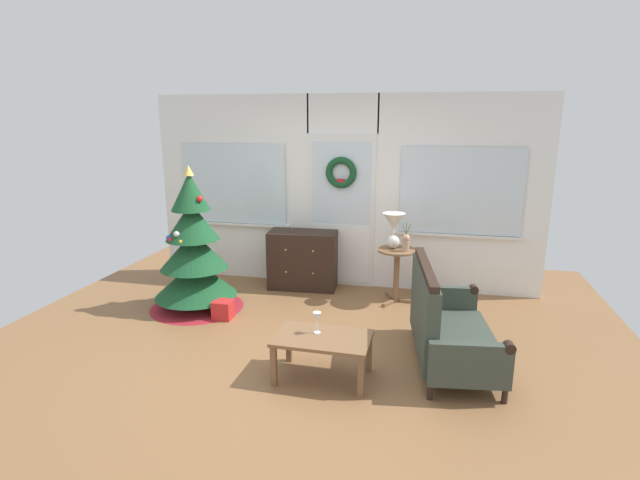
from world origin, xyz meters
name	(u,v)px	position (x,y,z in m)	size (l,w,h in m)	color
ground_plane	(303,350)	(0.00, 0.00, 0.00)	(6.76, 6.76, 0.00)	brown
back_wall_with_door	(342,192)	(0.00, 2.08, 1.28)	(5.20, 0.19, 2.55)	white
christmas_tree	(194,258)	(-1.55, 0.81, 0.62)	(1.12, 1.12, 1.73)	#4C331E
dresser_cabinet	(303,260)	(-0.47, 1.79, 0.39)	(0.93, 0.49, 0.78)	black
settee_sofa	(444,325)	(1.35, 0.06, 0.38)	(0.88, 1.51, 0.96)	black
side_table	(397,265)	(0.80, 1.54, 0.49)	(0.50, 0.48, 0.68)	brown
table_lamp	(394,226)	(0.74, 1.58, 0.97)	(0.28, 0.28, 0.44)	silver
flower_vase	(406,242)	(0.90, 1.48, 0.80)	(0.11, 0.10, 0.35)	tan
coffee_table	(323,343)	(0.31, -0.47, 0.34)	(0.85, 0.54, 0.39)	brown
wine_glass	(317,318)	(0.24, -0.41, 0.54)	(0.08, 0.08, 0.20)	silver
gift_box	(223,310)	(-1.10, 0.56, 0.11)	(0.21, 0.19, 0.21)	red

